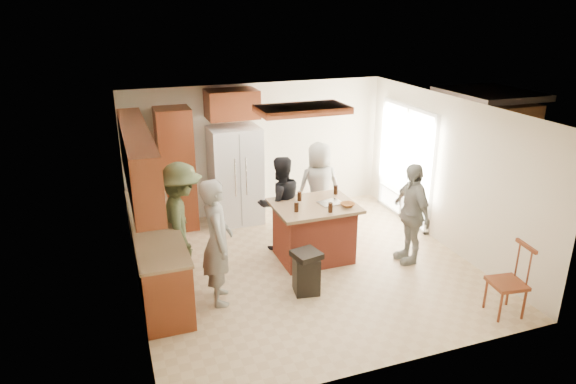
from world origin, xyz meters
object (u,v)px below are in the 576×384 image
object	(u,v)px
person_behind_right	(319,187)
kitchen_island	(314,231)
refrigerator	(236,175)
spindle_chair	(509,283)
person_side_right	(411,213)
trash_bin	(306,272)
person_counter	(182,221)
person_behind_left	(280,203)
person_front_left	(217,242)

from	to	relation	value
person_behind_right	kitchen_island	distance (m)	1.21
refrigerator	spindle_chair	size ratio (longest dim) A/B	1.81
person_behind_right	kitchen_island	size ratio (longest dim) A/B	1.26
person_side_right	trash_bin	bearing A→B (deg)	-76.88
refrigerator	spindle_chair	xyz separation A→B (m)	(2.56, -4.20, -0.45)
person_counter	spindle_chair	bearing A→B (deg)	-118.41
person_side_right	person_counter	distance (m)	3.50
person_behind_left	person_side_right	distance (m)	2.09
person_front_left	refrigerator	bearing A→B (deg)	-12.60
person_behind_left	trash_bin	world-z (taller)	person_behind_left
person_counter	kitchen_island	xyz separation A→B (m)	(2.03, -0.17, -0.40)
person_behind_left	kitchen_island	distance (m)	0.73
person_behind_left	spindle_chair	size ratio (longest dim) A/B	1.60
kitchen_island	trash_bin	size ratio (longest dim) A/B	2.03
person_side_right	kitchen_island	size ratio (longest dim) A/B	1.26
person_behind_right	trash_bin	xyz separation A→B (m)	(-1.02, -1.96, -0.49)
person_side_right	refrigerator	size ratio (longest dim) A/B	0.90
kitchen_island	trash_bin	bearing A→B (deg)	-118.16
person_front_left	person_behind_left	xyz separation A→B (m)	(1.32, 1.25, -0.09)
refrigerator	kitchen_island	distance (m)	2.09
person_behind_right	person_side_right	bearing A→B (deg)	120.92
person_behind_right	trash_bin	size ratio (longest dim) A/B	2.56
person_side_right	refrigerator	world-z (taller)	refrigerator
person_behind_right	person_side_right	distance (m)	1.83
person_behind_left	person_behind_right	world-z (taller)	person_behind_right
person_behind_right	trash_bin	distance (m)	2.26
person_behind_left	refrigerator	world-z (taller)	refrigerator
person_behind_right	person_counter	bearing A→B (deg)	21.53
person_counter	trash_bin	xyz separation A→B (m)	(1.53, -1.09, -0.56)
spindle_chair	person_side_right	bearing A→B (deg)	102.73
person_counter	person_behind_left	bearing A→B (deg)	-72.68
spindle_chair	person_counter	bearing A→B (deg)	146.91
person_behind_left	person_behind_right	size ratio (longest dim) A/B	0.99
refrigerator	kitchen_island	world-z (taller)	refrigerator
person_side_right	kitchen_island	world-z (taller)	person_side_right
refrigerator	person_behind_left	bearing A→B (deg)	-73.46
person_side_right	spindle_chair	distance (m)	1.82
person_behind_right	trash_bin	world-z (taller)	person_behind_right
person_counter	refrigerator	distance (m)	2.12
person_behind_right	spindle_chair	bearing A→B (deg)	113.26
person_front_left	spindle_chair	size ratio (longest dim) A/B	1.78
spindle_chair	refrigerator	bearing A→B (deg)	121.36
spindle_chair	person_front_left	bearing A→B (deg)	155.22
kitchen_island	trash_bin	xyz separation A→B (m)	(-0.49, -0.92, -0.16)
person_behind_left	person_counter	size ratio (longest dim) A/B	0.90
trash_bin	refrigerator	bearing A→B (deg)	95.77
person_behind_right	spindle_chair	xyz separation A→B (m)	(1.26, -3.35, -0.35)
person_behind_left	trash_bin	xyz separation A→B (m)	(-0.12, -1.46, -0.48)
refrigerator	kitchen_island	xyz separation A→B (m)	(0.78, -1.89, -0.43)
person_behind_left	person_front_left	bearing A→B (deg)	36.53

